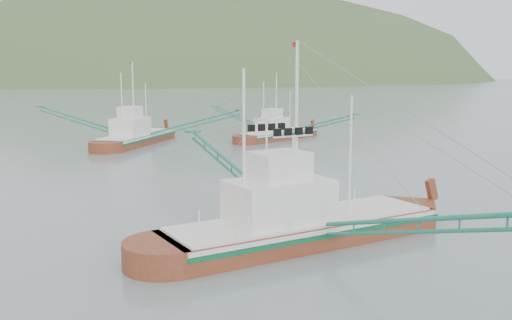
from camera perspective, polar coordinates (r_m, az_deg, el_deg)
ground at (r=34.16m, az=5.53°, el=-6.62°), size 1200.00×1200.00×0.00m
main_boat at (r=30.56m, az=4.38°, el=-5.27°), size 15.81×28.37×11.48m
bg_boat_right at (r=77.18m, az=2.17°, el=3.44°), size 13.60×23.27×9.64m
bg_boat_far at (r=73.37m, az=-11.94°, el=3.42°), size 22.30×23.32×11.11m
headland_right at (r=525.02m, az=-3.30°, el=7.84°), size 684.00×432.00×306.00m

